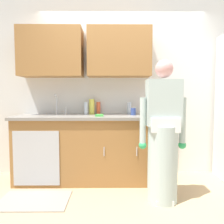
# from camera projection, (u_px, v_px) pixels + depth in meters

# --- Properties ---
(ground_plane) EXTENTS (9.00, 9.00, 0.00)m
(ground_plane) POSITION_uv_depth(u_px,v_px,m) (126.00, 203.00, 2.48)
(ground_plane) COLOR tan
(kitchen_wall_with_uppers) EXTENTS (4.80, 0.44, 2.70)m
(kitchen_wall_with_uppers) POSITION_uv_depth(u_px,v_px,m) (113.00, 79.00, 3.36)
(kitchen_wall_with_uppers) COLOR silver
(kitchen_wall_with_uppers) RESTS_ON ground
(counter_cabinet) EXTENTS (1.90, 0.62, 0.90)m
(counter_cabinet) POSITION_uv_depth(u_px,v_px,m) (85.00, 149.00, 3.14)
(counter_cabinet) COLOR #9E6B38
(counter_cabinet) RESTS_ON ground
(countertop) EXTENTS (1.96, 0.66, 0.04)m
(countertop) POSITION_uv_depth(u_px,v_px,m) (85.00, 117.00, 3.10)
(countertop) COLOR gray
(countertop) RESTS_ON counter_cabinet
(sink) EXTENTS (0.50, 0.36, 0.35)m
(sink) POSITION_uv_depth(u_px,v_px,m) (57.00, 116.00, 3.11)
(sink) COLOR #B7BABF
(sink) RESTS_ON counter_cabinet
(person_at_sink) EXTENTS (0.55, 0.34, 1.62)m
(person_at_sink) POSITION_uv_depth(u_px,v_px,m) (163.00, 142.00, 2.49)
(person_at_sink) COLOR white
(person_at_sink) RESTS_ON ground
(floor_mat) EXTENTS (0.80, 0.50, 0.01)m
(floor_mat) POSITION_uv_depth(u_px,v_px,m) (34.00, 201.00, 2.52)
(floor_mat) COLOR gray
(floor_mat) RESTS_ON ground
(bottle_dish_liquid) EXTENTS (0.07, 0.07, 0.19)m
(bottle_dish_liquid) POSITION_uv_depth(u_px,v_px,m) (147.00, 108.00, 3.27)
(bottle_dish_liquid) COLOR #E05933
(bottle_dish_liquid) RESTS_ON countertop
(bottle_soap) EXTENTS (0.08, 0.08, 0.23)m
(bottle_soap) POSITION_uv_depth(u_px,v_px,m) (92.00, 107.00, 3.30)
(bottle_soap) COLOR #D8D14C
(bottle_soap) RESTS_ON countertop
(bottle_cleaner_spray) EXTENTS (0.06, 0.06, 0.19)m
(bottle_cleaner_spray) POSITION_uv_depth(u_px,v_px,m) (98.00, 108.00, 3.33)
(bottle_cleaner_spray) COLOR #E05933
(bottle_cleaner_spray) RESTS_ON countertop
(bottle_water_short) EXTENTS (0.06, 0.06, 0.19)m
(bottle_water_short) POSITION_uv_depth(u_px,v_px,m) (86.00, 108.00, 3.25)
(bottle_water_short) COLOR silver
(bottle_water_short) RESTS_ON countertop
(bottle_water_tall) EXTENTS (0.06, 0.06, 0.18)m
(bottle_water_tall) POSITION_uv_depth(u_px,v_px,m) (129.00, 108.00, 3.30)
(bottle_water_tall) COLOR silver
(bottle_water_tall) RESTS_ON countertop
(cup_by_sink) EXTENTS (0.08, 0.08, 0.10)m
(cup_by_sink) POSITION_uv_depth(u_px,v_px,m) (133.00, 112.00, 3.15)
(cup_by_sink) COLOR #33478C
(cup_by_sink) RESTS_ON countertop
(knife_on_counter) EXTENTS (0.20, 0.18, 0.01)m
(knife_on_counter) POSITION_uv_depth(u_px,v_px,m) (39.00, 114.00, 3.29)
(knife_on_counter) COLOR silver
(knife_on_counter) RESTS_ON countertop
(sponge) EXTENTS (0.11, 0.07, 0.03)m
(sponge) POSITION_uv_depth(u_px,v_px,m) (99.00, 115.00, 2.96)
(sponge) COLOR #4CBF4C
(sponge) RESTS_ON countertop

